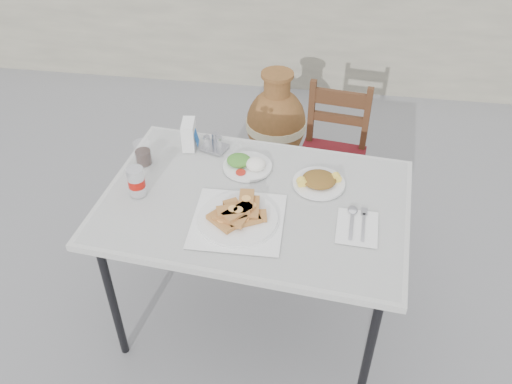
# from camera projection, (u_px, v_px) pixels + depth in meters

# --- Properties ---
(ground) EXTENTS (80.00, 80.00, 0.00)m
(ground) POSITION_uv_depth(u_px,v_px,m) (245.00, 306.00, 2.85)
(ground) COLOR slate
(ground) RESTS_ON ground
(cafe_table) EXTENTS (1.37, 1.00, 0.79)m
(cafe_table) POSITION_uv_depth(u_px,v_px,m) (255.00, 209.00, 2.34)
(cafe_table) COLOR black
(cafe_table) RESTS_ON ground
(pide_plate) EXTENTS (0.38, 0.38, 0.08)m
(pide_plate) POSITION_uv_depth(u_px,v_px,m) (238.00, 215.00, 2.18)
(pide_plate) COLOR white
(pide_plate) RESTS_ON cafe_table
(salad_rice_plate) EXTENTS (0.23, 0.23, 0.06)m
(salad_rice_plate) POSITION_uv_depth(u_px,v_px,m) (247.00, 164.00, 2.47)
(salad_rice_plate) COLOR white
(salad_rice_plate) RESTS_ON cafe_table
(salad_chopped_plate) EXTENTS (0.23, 0.23, 0.05)m
(salad_chopped_plate) POSITION_uv_depth(u_px,v_px,m) (319.00, 181.00, 2.37)
(salad_chopped_plate) COLOR white
(salad_chopped_plate) RESTS_ON cafe_table
(soda_can) EXTENTS (0.07, 0.07, 0.13)m
(soda_can) POSITION_uv_depth(u_px,v_px,m) (136.00, 181.00, 2.29)
(soda_can) COLOR white
(soda_can) RESTS_ON cafe_table
(cola_glass) EXTENTS (0.08, 0.08, 0.11)m
(cola_glass) POSITION_uv_depth(u_px,v_px,m) (143.00, 154.00, 2.48)
(cola_glass) COLOR white
(cola_glass) RESTS_ON cafe_table
(napkin_holder) EXTENTS (0.08, 0.12, 0.14)m
(napkin_holder) POSITION_uv_depth(u_px,v_px,m) (189.00, 135.00, 2.57)
(napkin_holder) COLOR white
(napkin_holder) RESTS_ON cafe_table
(condiment_caddy) EXTENTS (0.14, 0.12, 0.08)m
(condiment_caddy) POSITION_uv_depth(u_px,v_px,m) (214.00, 144.00, 2.57)
(condiment_caddy) COLOR #B2B2B9
(condiment_caddy) RESTS_ON cafe_table
(cutlery_napkin) EXTENTS (0.17, 0.23, 0.02)m
(cutlery_napkin) POSITION_uv_depth(u_px,v_px,m) (357.00, 224.00, 2.18)
(cutlery_napkin) COLOR white
(cutlery_napkin) RESTS_ON cafe_table
(chair) EXTENTS (0.42, 0.42, 0.84)m
(chair) POSITION_uv_depth(u_px,v_px,m) (332.00, 156.00, 3.15)
(chair) COLOR #3D2010
(chair) RESTS_ON ground
(terracotta_urn) EXTENTS (0.40, 0.40, 0.71)m
(terracotta_urn) POSITION_uv_depth(u_px,v_px,m) (276.00, 124.00, 3.62)
(terracotta_urn) COLOR brown
(terracotta_urn) RESTS_ON ground
(back_wall) EXTENTS (6.00, 0.25, 1.20)m
(back_wall) POSITION_uv_depth(u_px,v_px,m) (294.00, 15.00, 4.38)
(back_wall) COLOR #A39E88
(back_wall) RESTS_ON ground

